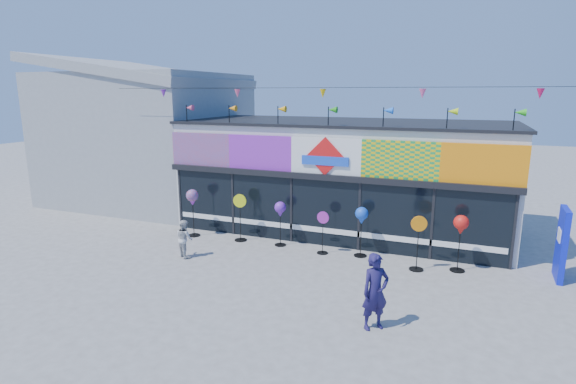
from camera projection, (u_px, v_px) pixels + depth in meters
The scene contains 13 objects.
ground at pixel (287, 283), 12.38m from camera, with size 80.00×80.00×0.00m, color slate.
kite_shop at pixel (344, 175), 17.33m from camera, with size 16.00×5.70×5.31m.
neighbour_building at pixel (149, 134), 21.64m from camera, with size 8.18×7.20×6.87m.
blue_sign at pixel (562, 244), 12.47m from camera, with size 0.20×1.03×2.06m.
spinner_0 at pixel (192, 199), 16.21m from camera, with size 0.44×0.44×1.74m.
spinner_1 at pixel (240, 216), 15.79m from camera, with size 0.47×0.43×1.69m.
spinner_2 at pixel (280, 211), 15.21m from camera, with size 0.39×0.39×1.55m.
spinner_3 at pixel (323, 231), 14.55m from camera, with size 0.40×0.36×1.42m.
spinner_4 at pixel (362, 217), 14.18m from camera, with size 0.41×0.41×1.63m.
spinner_5 at pixel (418, 242), 13.15m from camera, with size 0.46×0.42×1.66m.
spinner_6 at pixel (461, 227), 12.97m from camera, with size 0.43×0.43×1.70m.
adult_man at pixel (375, 292), 9.86m from camera, with size 0.64×0.42×1.74m, color #1E1748.
child at pixel (185, 238), 14.29m from camera, with size 0.59×0.34×1.22m, color #BDBDBD.
Camera 1 is at (4.27, -10.72, 5.15)m, focal length 28.00 mm.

